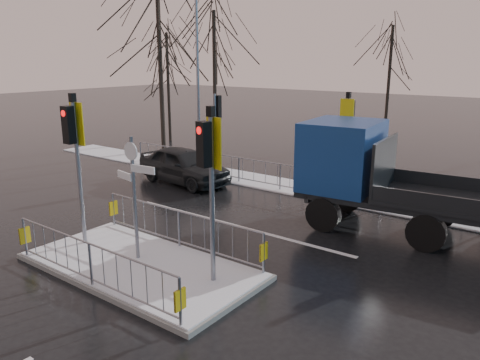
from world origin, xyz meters
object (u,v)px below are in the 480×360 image
Objects in this scene: traffic_island at (140,254)px; street_lamp_left at (199,69)px; flatbed_truck at (373,173)px; car_far_lane at (184,165)px.

street_lamp_left is (-6.42, 9.49, 4.10)m from traffic_island.
flatbed_truck is 10.68m from street_lamp_left.
traffic_island is 8.14m from car_far_lane.
street_lamp_left is at bearing 124.07° from traffic_island.
car_far_lane is 0.62× the size of flatbed_truck.
flatbed_truck is 0.86× the size of street_lamp_left.
car_far_lane is at bearing 125.90° from traffic_island.
street_lamp_left reaches higher than car_far_lane.
traffic_island is at bearing -138.33° from car_far_lane.
flatbed_truck is (3.34, 6.21, 1.29)m from traffic_island.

